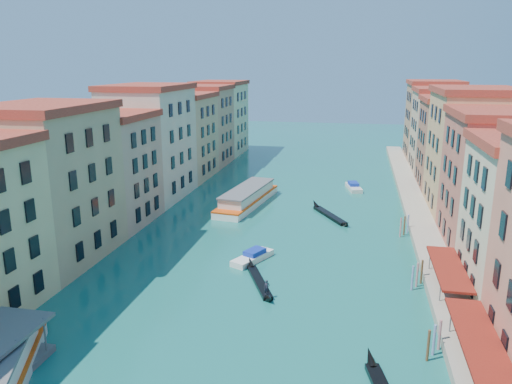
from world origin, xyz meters
TOP-DOWN VIEW (x-y plane):
  - left_bank_palazzos at (-26.00, 64.68)m, footprint 12.80×128.40m
  - right_bank_palazzos at (30.00, 65.00)m, footprint 12.80×128.40m
  - quay at (22.00, 65.00)m, footprint 4.00×140.00m
  - restaurant_awnings at (22.19, 23.00)m, footprint 3.20×44.55m
  - mooring_poles_right at (19.10, 28.80)m, footprint 1.44×54.24m
  - vaporetto_far at (-7.18, 69.41)m, footprint 7.66×21.43m
  - gondola_fore at (1.43, 37.17)m, footprint 5.55×10.99m
  - gondola_far at (7.67, 65.08)m, footprint 7.59×12.10m
  - motorboat_mid at (-0.74, 43.89)m, footprint 4.75×6.89m
  - motorboat_far at (11.36, 84.50)m, footprint 3.65×7.20m

SIDE VIEW (x-z plane):
  - gondola_far at x=7.67m, z-range -0.56..1.34m
  - gondola_fore at x=1.43m, z-range -0.77..1.56m
  - quay at x=22.00m, z-range 0.00..1.00m
  - motorboat_mid at x=-0.74m, z-range -0.15..1.22m
  - motorboat_far at x=11.36m, z-range -0.16..1.27m
  - mooring_poles_right at x=19.10m, z-range -0.30..2.90m
  - vaporetto_far at x=-7.18m, z-range -0.16..2.96m
  - restaurant_awnings at x=22.19m, z-range 1.43..4.55m
  - left_bank_palazzos at x=-26.00m, z-range -0.79..20.21m
  - right_bank_palazzos at x=30.00m, z-range -0.75..20.25m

